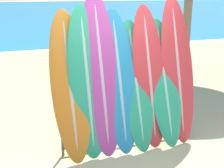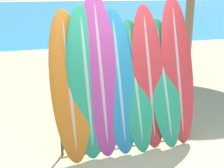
{
  "view_description": "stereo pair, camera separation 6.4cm",
  "coord_description": "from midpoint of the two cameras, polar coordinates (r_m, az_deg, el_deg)",
  "views": [
    {
      "loc": [
        -1.78,
        -3.86,
        2.46
      ],
      "look_at": [
        -0.01,
        1.26,
        0.82
      ],
      "focal_mm": 50.0,
      "sensor_mm": 36.0,
      "label": 1
    },
    {
      "loc": [
        -1.72,
        -3.88,
        2.46
      ],
      "look_at": [
        -0.01,
        1.26,
        0.82
      ],
      "focal_mm": 50.0,
      "sensor_mm": 36.0,
      "label": 2
    }
  ],
  "objects": [
    {
      "name": "ocean_water",
      "position": [
        42.58,
        -16.45,
        12.84
      ],
      "size": [
        120.0,
        60.0,
        0.01
      ],
      "color": "teal",
      "rests_on": "ground_plane"
    },
    {
      "name": "surfboard_slot_7",
      "position": [
        5.3,
        12.24,
        2.55
      ],
      "size": [
        0.57,
        0.74,
        2.37
      ],
      "color": "red",
      "rests_on": "ground_plane"
    },
    {
      "name": "person_mid_beach",
      "position": [
        9.77,
        -2.24,
        7.77
      ],
      "size": [
        0.27,
        0.29,
        1.7
      ],
      "rotation": [
        0.0,
        0.0,
        5.35
      ],
      "color": "#A87A5B",
      "rests_on": "ground_plane"
    },
    {
      "name": "surfboard_slot_5",
      "position": [
        5.06,
        7.15,
        1.41
      ],
      "size": [
        0.55,
        0.72,
        2.25
      ],
      "color": "red",
      "rests_on": "ground_plane"
    },
    {
      "name": "surfboard_slot_6",
      "position": [
        5.19,
        9.8,
        0.37
      ],
      "size": [
        0.54,
        0.86,
        2.02
      ],
      "color": "#289E70",
      "rests_on": "ground_plane"
    },
    {
      "name": "surfboard_slot_1",
      "position": [
        4.72,
        -4.29,
        0.41
      ],
      "size": [
        0.58,
        0.74,
        2.26
      ],
      "color": "#289E70",
      "rests_on": "ground_plane"
    },
    {
      "name": "surfboard_slot_3",
      "position": [
        4.87,
        1.62,
        0.61
      ],
      "size": [
        0.55,
        0.8,
        2.2
      ],
      "color": "teal",
      "rests_on": "ground_plane"
    },
    {
      "name": "surfboard_slot_2",
      "position": [
        4.78,
        -1.71,
        1.92
      ],
      "size": [
        0.58,
        0.84,
        2.46
      ],
      "color": "#B23D8E",
      "rests_on": "ground_plane"
    },
    {
      "name": "ground_plane",
      "position": [
        4.9,
        5.23,
        -13.36
      ],
      "size": [
        160.0,
        160.0,
        0.0
      ],
      "primitive_type": "plane",
      "color": "tan"
    },
    {
      "name": "person_near_water",
      "position": [
        11.56,
        -6.28,
        8.68
      ],
      "size": [
        0.26,
        0.21,
        1.54
      ],
      "rotation": [
        0.0,
        0.0,
        0.36
      ],
      "color": "#846047",
      "rests_on": "ground_plane"
    },
    {
      "name": "surfboard_slot_0",
      "position": [
        4.69,
        -7.42,
        -0.18
      ],
      "size": [
        0.58,
        0.88,
        2.2
      ],
      "color": "orange",
      "rests_on": "ground_plane"
    },
    {
      "name": "surfboard_slot_4",
      "position": [
        4.98,
        4.68,
        -0.11
      ],
      "size": [
        0.52,
        0.84,
        2.03
      ],
      "color": "#289E70",
      "rests_on": "ground_plane"
    },
    {
      "name": "surfboard_rack",
      "position": [
        5.08,
        3.23,
        -6.63
      ],
      "size": [
        2.2,
        0.04,
        0.81
      ],
      "color": "#47474C",
      "rests_on": "ground_plane"
    }
  ]
}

